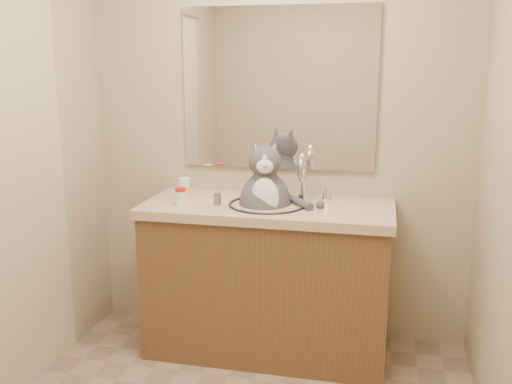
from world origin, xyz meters
TOP-DOWN VIEW (x-y plane):
  - room at (0.00, 0.00)m, footprint 2.22×2.52m
  - vanity at (0.00, 0.96)m, footprint 1.34×0.59m
  - mirror at (0.00, 1.24)m, footprint 1.10×0.02m
  - cat at (-0.01, 0.97)m, footprint 0.45×0.36m
  - pill_bottle_redcap at (-0.45, 0.85)m, footprint 0.07×0.07m
  - pill_bottle_orange at (-0.49, 1.01)m, footprint 0.08×0.08m
  - grey_canister at (-0.26, 0.89)m, footprint 0.04×0.04m

SIDE VIEW (x-z plane):
  - vanity at x=0.00m, z-range -0.12..1.00m
  - cat at x=-0.01m, z-range 0.59..1.15m
  - grey_canister at x=-0.26m, z-range 0.85..0.91m
  - pill_bottle_redcap at x=-0.45m, z-range 0.85..0.94m
  - pill_bottle_orange at x=-0.49m, z-range 0.85..0.96m
  - room at x=0.00m, z-range -0.01..2.41m
  - mirror at x=0.00m, z-range 1.00..1.90m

